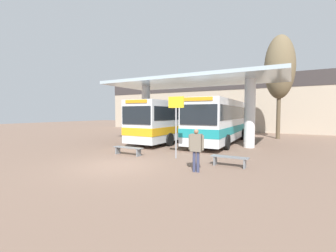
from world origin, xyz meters
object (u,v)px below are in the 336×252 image
Objects in this scene: transit_bus_center_bay at (221,120)px; waiting_bench_mid_platform at (128,149)px; pedestrian_waiting at (196,146)px; poplar_tree_behind_left at (280,68)px; transit_bus_left_bay at (177,119)px; info_sign_platform at (176,115)px; waiting_bench_near_pillar at (230,159)px; parked_car_street at (151,123)px.

transit_bus_center_bay reaches higher than waiting_bench_mid_platform.
poplar_tree_behind_left is at bearing 77.49° from pedestrian_waiting.
transit_bus_left_bay is 8.42m from info_sign_platform.
poplar_tree_behind_left is (2.31, 15.08, 5.59)m from pedestrian_waiting.
info_sign_platform reaches higher than pedestrian_waiting.
pedestrian_waiting is 0.18× the size of poplar_tree_behind_left.
transit_bus_left_bay reaches higher than info_sign_platform.
waiting_bench_near_pillar is at bearing 107.07° from transit_bus_center_bay.
info_sign_platform reaches higher than parked_car_street.
transit_bus_center_bay is 6.57× the size of waiting_bench_near_pillar.
poplar_tree_behind_left reaches higher than info_sign_platform.
waiting_bench_mid_platform is (-5.86, 0.00, 0.01)m from waiting_bench_near_pillar.
pedestrian_waiting reaches higher than waiting_bench_mid_platform.
poplar_tree_behind_left is at bearing -145.48° from transit_bus_left_bay.
info_sign_platform is (-2.99, 0.50, 2.00)m from waiting_bench_near_pillar.
transit_bus_center_bay is 14.07m from parked_car_street.
poplar_tree_behind_left is at bearing -10.00° from parked_car_street.
pedestrian_waiting is at bearing -54.34° from parked_car_street.
poplar_tree_behind_left is at bearing 84.37° from waiting_bench_near_pillar.
transit_bus_center_bay is at bearing 178.87° from transit_bus_left_bay.
waiting_bench_mid_platform is 0.44× the size of parked_car_street.
poplar_tree_behind_left reaches higher than transit_bus_center_bay.
transit_bus_left_bay is 1.26× the size of poplar_tree_behind_left.
parked_car_street is (-13.50, 17.14, -0.05)m from pedestrian_waiting.
transit_bus_center_bay is 7.45m from info_sign_platform.
poplar_tree_behind_left reaches higher than pedestrian_waiting.
poplar_tree_behind_left is (7.18, 13.45, 6.33)m from waiting_bench_mid_platform.
transit_bus_center_bay is at bearing -35.24° from parked_car_street.
parked_car_street is at bearing 124.41° from pedestrian_waiting.
parked_car_street is (-11.82, 7.58, -0.87)m from transit_bus_center_bay.
poplar_tree_behind_left reaches higher than transit_bus_left_bay.
parked_car_street is at bearing -43.24° from transit_bus_left_bay.
waiting_bench_near_pillar and waiting_bench_mid_platform have the same top height.
info_sign_platform is 0.76× the size of parked_car_street.
pedestrian_waiting is at bearing 98.48° from transit_bus_center_bay.
transit_bus_left_bay is 2.80× the size of parked_car_street.
info_sign_platform is (3.70, -7.55, 0.48)m from transit_bus_left_bay.
transit_bus_center_bay reaches higher than transit_bus_left_bay.
waiting_bench_near_pillar is at bearing 0.00° from waiting_bench_mid_platform.
transit_bus_left_bay is 10.57m from waiting_bench_near_pillar.
transit_bus_left_bay is at bearing 116.09° from info_sign_platform.
waiting_bench_mid_platform is 0.20× the size of poplar_tree_behind_left.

